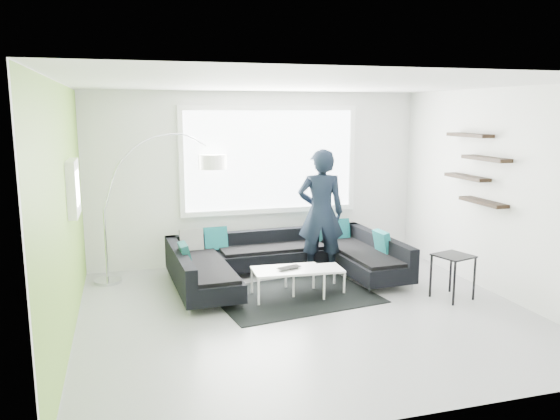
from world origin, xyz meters
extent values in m
plane|color=gray|center=(0.00, 0.00, 0.00)|extent=(5.50, 5.50, 0.00)
cube|color=silver|center=(0.00, 2.50, 1.40)|extent=(5.50, 0.04, 2.80)
cube|color=silver|center=(0.00, -2.50, 1.40)|extent=(5.50, 0.04, 2.80)
cube|color=silver|center=(-2.75, 0.00, 1.40)|extent=(0.04, 5.00, 2.80)
cube|color=silver|center=(2.75, 0.00, 1.40)|extent=(0.04, 5.00, 2.80)
cube|color=white|center=(0.00, 0.00, 2.80)|extent=(5.50, 5.00, 0.04)
cube|color=#6B9E33|center=(-2.74, 0.00, 1.40)|extent=(0.01, 5.00, 2.80)
cube|color=white|center=(0.20, 2.46, 1.70)|extent=(2.96, 0.06, 1.68)
cube|color=white|center=(-2.68, 0.60, 1.60)|extent=(0.12, 0.66, 0.66)
cube|color=black|center=(2.64, 0.40, 1.70)|extent=(0.20, 1.24, 0.95)
cube|color=black|center=(0.11, 1.27, 0.17)|extent=(3.33, 2.15, 0.34)
cube|color=black|center=(0.11, 1.27, 0.47)|extent=(3.33, 2.15, 0.26)
cube|color=#0C4C51|center=(0.11, 1.27, 0.52)|extent=(2.91, 0.30, 0.36)
cube|color=black|center=(0.04, 0.63, 0.01)|extent=(2.31, 1.82, 0.01)
cube|color=white|center=(0.16, 0.68, 0.20)|extent=(1.23, 0.76, 0.39)
cube|color=black|center=(2.05, -0.05, 0.30)|extent=(0.54, 0.54, 0.60)
imported|color=black|center=(0.74, 1.50, 0.97)|extent=(0.92, 0.78, 1.93)
imported|color=black|center=(-0.02, 0.57, 0.41)|extent=(0.49, 0.44, 0.03)
camera|label=1|loc=(-2.12, -6.15, 2.48)|focal=35.00mm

